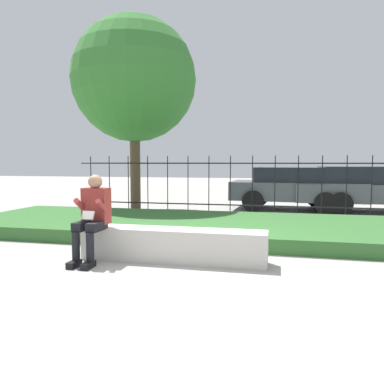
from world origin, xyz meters
TOP-DOWN VIEW (x-y plane):
  - ground_plane at (0.00, 0.00)m, footprint 60.00×60.00m
  - stone_bench at (-0.26, 0.00)m, footprint 2.77×0.45m
  - person_seated_reader at (-1.42, -0.26)m, footprint 0.42×0.73m
  - grass_berm at (0.00, 2.33)m, footprint 10.73×3.25m
  - iron_fence at (-0.00, 4.69)m, footprint 8.73×0.03m
  - car_parked_right at (3.80, 6.63)m, footprint 4.39×2.02m
  - car_parked_center at (1.75, 6.64)m, footprint 4.02×2.05m
  - tree_behind_fence at (-2.99, 5.43)m, footprint 3.69×3.69m

SIDE VIEW (x-z plane):
  - ground_plane at x=0.00m, z-range 0.00..0.00m
  - grass_berm at x=0.00m, z-range 0.00..0.25m
  - stone_bench at x=-0.26m, z-range -0.03..0.46m
  - person_seated_reader at x=-1.42m, z-range 0.07..1.35m
  - car_parked_center at x=1.75m, z-range 0.05..1.37m
  - car_parked_right at x=3.80m, z-range 0.05..1.40m
  - iron_fence at x=0.00m, z-range 0.04..1.68m
  - tree_behind_fence at x=-2.99m, z-range 1.03..6.81m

